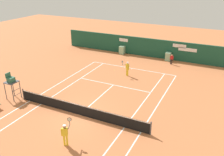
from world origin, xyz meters
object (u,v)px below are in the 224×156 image
object	(u,v)px
umpire_chair	(11,82)
tennis_ball_by_sideline	(114,70)
player_on_baseline	(127,68)
ball_kid_centre_post	(172,59)
player_near_side	(65,133)

from	to	relation	value
umpire_chair	tennis_ball_by_sideline	distance (m)	11.82
player_on_baseline	ball_kid_centre_post	xyz separation A→B (m)	(3.60, 5.94, -0.23)
player_on_baseline	player_near_side	size ratio (longest dim) A/B	1.01
tennis_ball_by_sideline	player_on_baseline	bearing A→B (deg)	-24.50
umpire_chair	player_near_side	world-z (taller)	umpire_chair
umpire_chair	player_on_baseline	xyz separation A→B (m)	(7.28, 9.53, -0.71)
player_on_baseline	player_near_side	distance (m)	12.89
player_on_baseline	ball_kid_centre_post	world-z (taller)	player_on_baseline
ball_kid_centre_post	tennis_ball_by_sideline	xyz separation A→B (m)	(-5.62, -5.02, -0.72)
player_on_baseline	tennis_ball_by_sideline	distance (m)	2.42
ball_kid_centre_post	tennis_ball_by_sideline	distance (m)	7.57
umpire_chair	ball_kid_centre_post	size ratio (longest dim) A/B	1.91
ball_kid_centre_post	player_on_baseline	bearing A→B (deg)	65.79
player_near_side	tennis_ball_by_sideline	world-z (taller)	player_near_side
player_near_side	umpire_chair	bearing A→B (deg)	134.52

